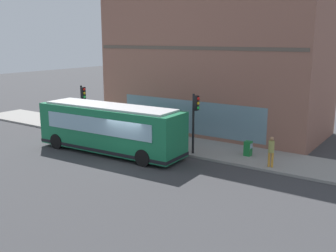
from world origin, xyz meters
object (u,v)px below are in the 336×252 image
at_px(newspaper_vending_box, 248,148).
at_px(city_bus_nearside, 110,129).
at_px(traffic_light_near_corner, 195,112).
at_px(traffic_light_down_block, 83,100).
at_px(fire_hydrant, 140,137).
at_px(pedestrian_by_light_pole, 271,150).
at_px(pedestrian_near_hydrant, 136,123).

bearing_deg(newspaper_vending_box, city_bus_nearside, 116.69).
relative_size(traffic_light_near_corner, traffic_light_down_block, 1.04).
height_order(traffic_light_near_corner, traffic_light_down_block, traffic_light_near_corner).
height_order(traffic_light_near_corner, newspaper_vending_box, traffic_light_near_corner).
bearing_deg(traffic_light_down_block, fire_hydrant, -89.69).
relative_size(city_bus_nearside, newspaper_vending_box, 11.26).
height_order(city_bus_nearside, pedestrian_by_light_pole, city_bus_nearside).
xyz_separation_m(fire_hydrant, pedestrian_by_light_pole, (-0.05, -9.30, 0.64)).
xyz_separation_m(traffic_light_down_block, newspaper_vending_box, (1.31, -12.77, -2.03)).
relative_size(traffic_light_near_corner, newspaper_vending_box, 4.14).
bearing_deg(pedestrian_near_hydrant, pedestrian_by_light_pole, -95.15).
relative_size(fire_hydrant, pedestrian_by_light_pole, 0.43).
bearing_deg(newspaper_vending_box, traffic_light_down_block, 95.88).
bearing_deg(pedestrian_near_hydrant, traffic_light_down_block, 101.90).
distance_m(traffic_light_near_corner, fire_hydrant, 5.00).
distance_m(fire_hydrant, pedestrian_by_light_pole, 9.33).
height_order(city_bus_nearside, fire_hydrant, city_bus_nearside).
distance_m(traffic_light_down_block, pedestrian_near_hydrant, 4.65).
bearing_deg(newspaper_vending_box, pedestrian_near_hydrant, 92.73).
distance_m(pedestrian_near_hydrant, pedestrian_by_light_pole, 10.41).
xyz_separation_m(city_bus_nearside, pedestrian_near_hydrant, (3.48, 0.72, -0.35)).
relative_size(traffic_light_near_corner, pedestrian_near_hydrant, 2.05).
xyz_separation_m(traffic_light_near_corner, newspaper_vending_box, (1.45, -2.91, -2.14)).
distance_m(city_bus_nearside, traffic_light_near_corner, 5.53).
distance_m(traffic_light_near_corner, traffic_light_down_block, 9.86).
distance_m(traffic_light_down_block, fire_hydrant, 5.79).
relative_size(pedestrian_near_hydrant, newspaper_vending_box, 2.02).
bearing_deg(fire_hydrant, traffic_light_down_block, 90.31).
bearing_deg(fire_hydrant, pedestrian_by_light_pole, -90.32).
bearing_deg(pedestrian_near_hydrant, city_bus_nearside, -168.38).
relative_size(city_bus_nearside, traffic_light_near_corner, 2.72).
bearing_deg(traffic_light_near_corner, pedestrian_near_hydrant, 79.23).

